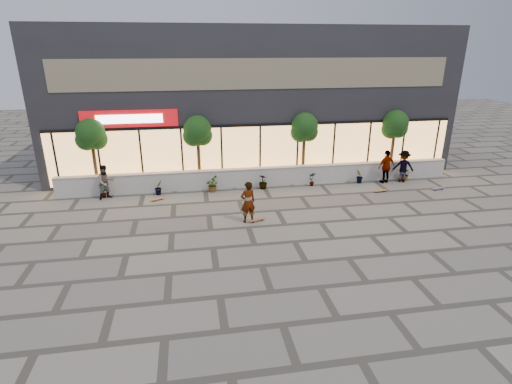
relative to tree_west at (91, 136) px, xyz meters
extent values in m
plane|color=gray|center=(9.00, -7.70, -2.99)|extent=(80.00, 80.00, 0.00)
cube|color=white|center=(9.00, -0.70, -2.49)|extent=(22.00, 0.35, 1.00)
cube|color=#B2AFA8|center=(9.00, -0.70, -1.97)|extent=(22.00, 0.42, 0.04)
cube|color=#26272C|center=(9.00, 4.80, 1.26)|extent=(24.00, 9.00, 8.50)
cube|color=#FFB666|center=(9.00, 0.28, -1.29)|extent=(23.04, 0.05, 3.00)
cube|color=black|center=(9.00, 0.25, 0.26)|extent=(23.04, 0.08, 0.15)
cube|color=#B70D12|center=(2.00, 0.23, 0.81)|extent=(5.00, 0.10, 0.90)
cube|color=white|center=(2.00, 0.16, 0.81)|extent=(3.40, 0.06, 0.45)
cube|color=brown|center=(9.00, 0.28, 3.01)|extent=(21.60, 0.05, 1.60)
imported|color=#1B3E13|center=(0.50, -1.25, -2.58)|extent=(0.43, 0.29, 0.81)
imported|color=#1B3E13|center=(3.30, -1.25, -2.58)|extent=(0.57, 0.57, 0.81)
imported|color=#1B3E13|center=(6.10, -1.25, -2.58)|extent=(0.68, 0.77, 0.81)
imported|color=#1B3E13|center=(8.90, -1.25, -2.58)|extent=(0.64, 0.64, 0.81)
imported|color=#1B3E13|center=(11.70, -1.25, -2.58)|extent=(0.46, 0.35, 0.81)
imported|color=#1B3E13|center=(14.50, -1.25, -2.58)|extent=(0.55, 0.57, 0.81)
imported|color=#1B3E13|center=(17.30, -1.25, -2.58)|extent=(0.77, 0.84, 0.81)
cylinder|color=#4F3B1C|center=(0.00, 0.00, -1.37)|extent=(0.18, 0.18, 3.24)
sphere|color=#1B3E13|center=(0.00, 0.00, 0.18)|extent=(1.50, 1.50, 1.50)
sphere|color=#1B3E13|center=(-0.25, -0.05, -0.18)|extent=(1.10, 1.10, 1.10)
sphere|color=#1B3E13|center=(0.25, 0.05, -0.18)|extent=(1.10, 1.10, 1.10)
cylinder|color=#4F3B1C|center=(5.50, 0.00, -1.37)|extent=(0.18, 0.18, 3.24)
sphere|color=#1B3E13|center=(5.50, 0.00, 0.18)|extent=(1.50, 1.50, 1.50)
sphere|color=#1B3E13|center=(5.25, -0.05, -0.18)|extent=(1.10, 1.10, 1.10)
sphere|color=#1B3E13|center=(5.75, 0.05, -0.18)|extent=(1.10, 1.10, 1.10)
cylinder|color=#4F3B1C|center=(11.50, 0.00, -1.37)|extent=(0.18, 0.18, 3.24)
sphere|color=#1B3E13|center=(11.50, 0.00, 0.18)|extent=(1.50, 1.50, 1.50)
sphere|color=#1B3E13|center=(11.25, -0.05, -0.18)|extent=(1.10, 1.10, 1.10)
sphere|color=#1B3E13|center=(11.75, 0.05, -0.18)|extent=(1.10, 1.10, 1.10)
cylinder|color=#4F3B1C|center=(17.00, 0.00, -1.37)|extent=(0.18, 0.18, 3.24)
sphere|color=#1B3E13|center=(17.00, 0.00, 0.18)|extent=(1.50, 1.50, 1.50)
sphere|color=#1B3E13|center=(16.75, -0.05, -0.18)|extent=(1.10, 1.10, 1.10)
sphere|color=#1B3E13|center=(17.25, 0.05, -0.18)|extent=(1.10, 1.10, 1.10)
imported|color=white|center=(7.44, -5.47, -2.04)|extent=(0.78, 0.61, 1.89)
imported|color=#876D57|center=(0.72, -1.40, -2.09)|extent=(1.09, 1.02, 1.79)
imported|color=white|center=(16.00, -1.40, -2.03)|extent=(1.20, 0.72, 1.92)
imported|color=maroon|center=(17.04, -1.40, -2.06)|extent=(1.35, 1.02, 1.85)
cube|color=brown|center=(7.84, -5.50, -2.90)|extent=(0.79, 0.46, 0.02)
cylinder|color=black|center=(8.03, -5.35, -2.96)|extent=(0.06, 0.05, 0.06)
cylinder|color=black|center=(8.08, -5.48, -2.96)|extent=(0.06, 0.05, 0.06)
cylinder|color=black|center=(7.59, -5.52, -2.96)|extent=(0.06, 0.05, 0.06)
cylinder|color=black|center=(7.64, -5.65, -2.96)|extent=(0.06, 0.05, 0.06)
cube|color=#C76225|center=(3.25, -2.11, -2.91)|extent=(0.72, 0.50, 0.02)
cylinder|color=black|center=(3.42, -1.95, -2.96)|extent=(0.06, 0.05, 0.05)
cylinder|color=black|center=(3.48, -2.06, -2.96)|extent=(0.06, 0.05, 0.05)
cylinder|color=black|center=(3.03, -2.16, -2.96)|extent=(0.06, 0.05, 0.05)
cylinder|color=black|center=(3.09, -2.27, -2.96)|extent=(0.06, 0.05, 0.05)
cube|color=olive|center=(15.05, -2.82, -2.91)|extent=(0.74, 0.29, 0.02)
cylinder|color=black|center=(15.26, -2.72, -2.96)|extent=(0.06, 0.03, 0.05)
cylinder|color=black|center=(15.28, -2.85, -2.96)|extent=(0.06, 0.03, 0.05)
cylinder|color=black|center=(14.82, -2.78, -2.96)|extent=(0.06, 0.03, 0.05)
cylinder|color=black|center=(14.84, -2.91, -2.96)|extent=(0.06, 0.03, 0.05)
cube|color=#685196|center=(18.34, -3.01, -2.90)|extent=(0.80, 0.35, 0.02)
cylinder|color=black|center=(18.57, -2.90, -2.96)|extent=(0.06, 0.04, 0.06)
cylinder|color=black|center=(18.59, -3.03, -2.96)|extent=(0.06, 0.04, 0.06)
cylinder|color=black|center=(18.09, -2.99, -2.96)|extent=(0.06, 0.04, 0.06)
cylinder|color=black|center=(18.12, -3.13, -2.96)|extent=(0.06, 0.04, 0.06)
camera|label=1|loc=(5.09, -21.62, 4.43)|focal=28.00mm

